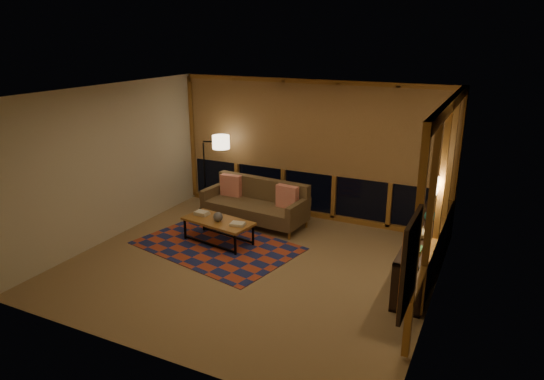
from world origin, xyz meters
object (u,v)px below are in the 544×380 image
at_px(floor_lamp, 204,173).
at_px(coffee_table, 219,231).
at_px(sofa, 254,203).
at_px(bookshelf, 424,249).

bearing_deg(floor_lamp, coffee_table, -67.58).
bearing_deg(coffee_table, sofa, 91.62).
height_order(coffee_table, floor_lamp, floor_lamp).
height_order(sofa, floor_lamp, floor_lamp).
bearing_deg(floor_lamp, bookshelf, -28.80).
xyz_separation_m(sofa, bookshelf, (3.25, -0.59, -0.06)).
height_order(sofa, bookshelf, sofa).
bearing_deg(bookshelf, floor_lamp, 169.37).
distance_m(floor_lamp, bookshelf, 4.64).
bearing_deg(sofa, coffee_table, -92.63).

